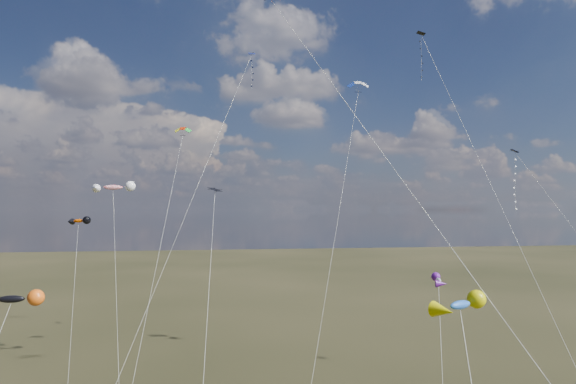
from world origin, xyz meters
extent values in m
cube|color=black|center=(16.38, 26.42, 37.04)|extent=(1.02, 1.05, 0.30)
cylinder|color=silver|center=(17.03, 13.03, 18.52)|extent=(1.33, 26.79, 37.06)
cube|color=#0E1751|center=(-1.29, 38.89, 37.67)|extent=(0.88, 0.79, 0.43)
cylinder|color=silver|center=(-8.51, 29.96, 18.83)|extent=(14.47, 17.89, 37.68)
cube|color=black|center=(-6.40, 17.81, 19.17)|extent=(1.30, 1.31, 0.35)
cylinder|color=silver|center=(-7.09, 10.17, 9.58)|extent=(1.41, 15.30, 19.18)
cube|color=#0E154C|center=(23.97, 20.99, 23.44)|extent=(0.96, 1.00, 0.37)
cylinder|color=silver|center=(3.35, -5.90, 15.66)|extent=(12.84, 24.34, 31.34)
cylinder|color=silver|center=(5.67, 22.80, 16.14)|extent=(9.51, 15.60, 32.29)
cylinder|color=silver|center=(-11.68, 25.38, 13.56)|extent=(3.68, 19.76, 27.13)
ellipsoid|color=black|center=(-19.48, 8.71, 11.72)|extent=(3.31, 1.10, 1.08)
ellipsoid|color=#EA5000|center=(-21.97, 37.32, 16.13)|extent=(2.46, 1.57, 1.04)
cylinder|color=silver|center=(-20.90, 30.90, 8.06)|extent=(2.16, 12.85, 16.14)
ellipsoid|color=silver|center=(9.40, 8.24, 12.35)|extent=(1.45, 2.74, 0.74)
ellipsoid|color=red|center=(-17.38, 33.19, 19.95)|extent=(4.21, 1.75, 1.33)
cylinder|color=silver|center=(-15.83, 26.24, 9.98)|extent=(3.12, 13.93, 19.97)
ellipsoid|color=blue|center=(2.72, -7.54, 13.64)|extent=(2.62, 1.94, 0.89)
camera|label=1|loc=(-7.41, -26.68, 17.42)|focal=32.00mm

